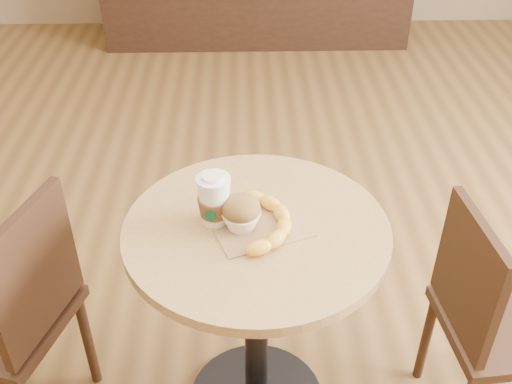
% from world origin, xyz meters
% --- Properties ---
extents(cafe_table, '(0.70, 0.70, 0.75)m').
position_xyz_m(cafe_table, '(-0.08, -0.08, 0.53)').
color(cafe_table, black).
rests_on(cafe_table, ground).
extents(chair_left, '(0.46, 0.46, 0.83)m').
position_xyz_m(chair_left, '(-0.77, -0.09, 0.46)').
color(chair_left, '#321D11').
rests_on(chair_left, ground).
extents(chair_right, '(0.38, 0.38, 0.79)m').
position_xyz_m(chair_right, '(0.58, -0.12, 0.43)').
color(chair_right, '#321D11').
rests_on(chair_right, ground).
extents(kraft_bag, '(0.29, 0.25, 0.00)m').
position_xyz_m(kraft_bag, '(-0.07, -0.08, 0.75)').
color(kraft_bag, '#A1774E').
rests_on(kraft_bag, cafe_table).
extents(coffee_cup, '(0.09, 0.09, 0.15)m').
position_xyz_m(coffee_cup, '(-0.19, -0.05, 0.82)').
color(coffee_cup, white).
rests_on(coffee_cup, cafe_table).
extents(muffin, '(0.10, 0.10, 0.09)m').
position_xyz_m(muffin, '(-0.12, -0.08, 0.80)').
color(muffin, white).
rests_on(muffin, kraft_bag).
extents(banana, '(0.16, 0.28, 0.04)m').
position_xyz_m(banana, '(-0.05, -0.08, 0.77)').
color(banana, yellow).
rests_on(banana, kraft_bag).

